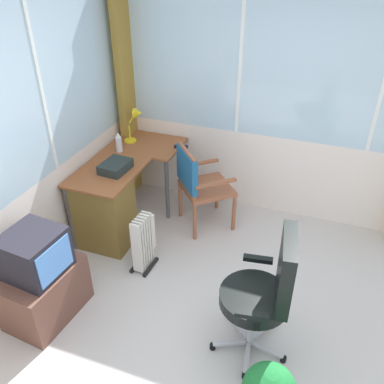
{
  "coord_description": "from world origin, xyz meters",
  "views": [
    {
      "loc": [
        -1.98,
        -0.29,
        2.72
      ],
      "look_at": [
        0.88,
        0.75,
        0.78
      ],
      "focal_mm": 38.54,
      "sensor_mm": 36.0,
      "label": 1
    }
  ],
  "objects_px": {
    "tv_on_stand": "(42,280)",
    "space_heater": "(144,241)",
    "desk": "(107,206)",
    "office_chair": "(267,289)",
    "desk_lamp": "(136,119)",
    "spray_bottle": "(119,142)",
    "paper_tray": "(115,166)",
    "tv_remote": "(181,147)",
    "wooden_armchair": "(196,179)"
  },
  "relations": [
    {
      "from": "tv_on_stand",
      "to": "space_heater",
      "type": "distance_m",
      "value": 0.95
    },
    {
      "from": "tv_on_stand",
      "to": "space_heater",
      "type": "relative_size",
      "value": 1.46
    },
    {
      "from": "desk",
      "to": "office_chair",
      "type": "xyz_separation_m",
      "value": [
        -0.78,
        -1.74,
        0.22
      ]
    },
    {
      "from": "office_chair",
      "to": "desk_lamp",
      "type": "bearing_deg",
      "value": 47.64
    },
    {
      "from": "office_chair",
      "to": "tv_on_stand",
      "type": "relative_size",
      "value": 1.3
    },
    {
      "from": "spray_bottle",
      "to": "desk_lamp",
      "type": "bearing_deg",
      "value": -7.91
    },
    {
      "from": "desk",
      "to": "paper_tray",
      "type": "distance_m",
      "value": 0.42
    },
    {
      "from": "desk",
      "to": "tv_on_stand",
      "type": "relative_size",
      "value": 1.67
    },
    {
      "from": "spray_bottle",
      "to": "tv_on_stand",
      "type": "xyz_separation_m",
      "value": [
        -1.56,
        -0.11,
        -0.49
      ]
    },
    {
      "from": "desk",
      "to": "tv_on_stand",
      "type": "distance_m",
      "value": 1.04
    },
    {
      "from": "spray_bottle",
      "to": "paper_tray",
      "type": "xyz_separation_m",
      "value": [
        -0.38,
        -0.16,
        -0.06
      ]
    },
    {
      "from": "desk",
      "to": "tv_remote",
      "type": "bearing_deg",
      "value": -30.08
    },
    {
      "from": "desk",
      "to": "paper_tray",
      "type": "height_order",
      "value": "paper_tray"
    },
    {
      "from": "office_chair",
      "to": "space_heater",
      "type": "bearing_deg",
      "value": 66.01
    },
    {
      "from": "spray_bottle",
      "to": "space_heater",
      "type": "distance_m",
      "value": 1.13
    },
    {
      "from": "desk",
      "to": "tv_remote",
      "type": "height_order",
      "value": "tv_remote"
    },
    {
      "from": "wooden_armchair",
      "to": "office_chair",
      "type": "bearing_deg",
      "value": -142.93
    },
    {
      "from": "desk",
      "to": "office_chair",
      "type": "distance_m",
      "value": 1.92
    },
    {
      "from": "space_heater",
      "to": "office_chair",
      "type": "bearing_deg",
      "value": -113.99
    },
    {
      "from": "desk",
      "to": "desk_lamp",
      "type": "distance_m",
      "value": 1.03
    },
    {
      "from": "wooden_armchair",
      "to": "paper_tray",
      "type": "bearing_deg",
      "value": 119.14
    },
    {
      "from": "desk_lamp",
      "to": "tv_remote",
      "type": "distance_m",
      "value": 0.58
    },
    {
      "from": "spray_bottle",
      "to": "tv_on_stand",
      "type": "bearing_deg",
      "value": -176.01
    },
    {
      "from": "wooden_armchair",
      "to": "space_heater",
      "type": "bearing_deg",
      "value": 162.73
    },
    {
      "from": "space_heater",
      "to": "spray_bottle",
      "type": "bearing_deg",
      "value": 39.13
    },
    {
      "from": "desk_lamp",
      "to": "office_chair",
      "type": "distance_m",
      "value": 2.45
    },
    {
      "from": "tv_remote",
      "to": "paper_tray",
      "type": "bearing_deg",
      "value": 131.69
    },
    {
      "from": "tv_remote",
      "to": "spray_bottle",
      "type": "relative_size",
      "value": 0.69
    },
    {
      "from": "paper_tray",
      "to": "office_chair",
      "type": "distance_m",
      "value": 1.92
    },
    {
      "from": "desk_lamp",
      "to": "spray_bottle",
      "type": "xyz_separation_m",
      "value": [
        -0.33,
        0.05,
        -0.13
      ]
    },
    {
      "from": "spray_bottle",
      "to": "office_chair",
      "type": "relative_size",
      "value": 0.2
    },
    {
      "from": "tv_remote",
      "to": "space_heater",
      "type": "height_order",
      "value": "tv_remote"
    },
    {
      "from": "spray_bottle",
      "to": "paper_tray",
      "type": "relative_size",
      "value": 0.72
    },
    {
      "from": "spray_bottle",
      "to": "wooden_armchair",
      "type": "height_order",
      "value": "spray_bottle"
    },
    {
      "from": "space_heater",
      "to": "wooden_armchair",
      "type": "bearing_deg",
      "value": -17.27
    },
    {
      "from": "tv_remote",
      "to": "office_chair",
      "type": "bearing_deg",
      "value": -158.93
    },
    {
      "from": "spray_bottle",
      "to": "office_chair",
      "type": "distance_m",
      "value": 2.26
    },
    {
      "from": "paper_tray",
      "to": "tv_on_stand",
      "type": "bearing_deg",
      "value": 177.32
    },
    {
      "from": "wooden_armchair",
      "to": "tv_remote",
      "type": "bearing_deg",
      "value": 42.85
    },
    {
      "from": "paper_tray",
      "to": "office_chair",
      "type": "bearing_deg",
      "value": -118.85
    },
    {
      "from": "desk_lamp",
      "to": "space_heater",
      "type": "relative_size",
      "value": 0.64
    },
    {
      "from": "spray_bottle",
      "to": "paper_tray",
      "type": "bearing_deg",
      "value": -156.51
    },
    {
      "from": "paper_tray",
      "to": "space_heater",
      "type": "relative_size",
      "value": 0.53
    },
    {
      "from": "spray_bottle",
      "to": "desk",
      "type": "bearing_deg",
      "value": -169.1
    },
    {
      "from": "desk_lamp",
      "to": "spray_bottle",
      "type": "height_order",
      "value": "desk_lamp"
    },
    {
      "from": "desk",
      "to": "paper_tray",
      "type": "xyz_separation_m",
      "value": [
        0.14,
        -0.06,
        0.39
      ]
    },
    {
      "from": "desk_lamp",
      "to": "paper_tray",
      "type": "bearing_deg",
      "value": -170.59
    },
    {
      "from": "desk_lamp",
      "to": "paper_tray",
      "type": "height_order",
      "value": "desk_lamp"
    },
    {
      "from": "desk",
      "to": "wooden_armchair",
      "type": "height_order",
      "value": "wooden_armchair"
    },
    {
      "from": "desk_lamp",
      "to": "tv_remote",
      "type": "height_order",
      "value": "desk_lamp"
    }
  ]
}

